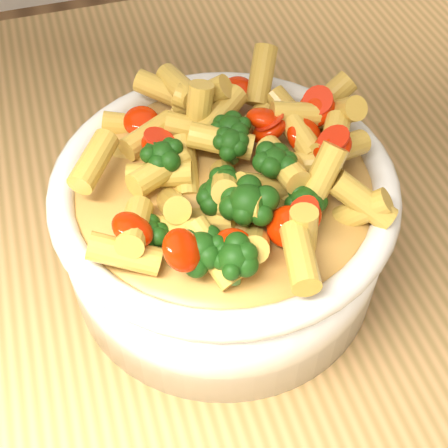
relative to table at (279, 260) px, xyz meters
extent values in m
cube|color=#AD7E4A|center=(0.00, 0.00, 0.08)|extent=(1.20, 0.80, 0.04)
cylinder|color=white|center=(-0.08, -0.06, 0.15)|extent=(0.26, 0.26, 0.10)
ellipsoid|color=white|center=(-0.08, -0.06, 0.12)|extent=(0.24, 0.24, 0.04)
torus|color=white|center=(-0.08, -0.06, 0.21)|extent=(0.27, 0.27, 0.02)
ellipsoid|color=gold|center=(-0.08, -0.06, 0.21)|extent=(0.23, 0.23, 0.03)
camera|label=1|loc=(-0.18, -0.37, 0.56)|focal=50.00mm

